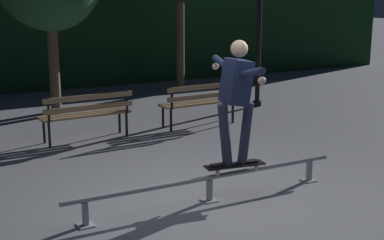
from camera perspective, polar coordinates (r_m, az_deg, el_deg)
The scene contains 7 objects.
ground_plane at distance 6.78m, azimuth 1.90°, elevation -8.57°, with size 90.00×90.00×0.00m, color slate.
hedge_backdrop at distance 15.37m, azimuth -16.34°, elevation 7.93°, with size 24.00×1.20×2.53m, color #193D1E.
grind_rail at distance 6.70m, azimuth 1.86°, elevation -6.50°, with size 3.73×0.18×0.33m.
skateboard at distance 6.83m, azimuth 4.55°, elevation -4.80°, with size 0.80×0.30×0.09m.
skateboarder at distance 6.61m, azimuth 4.71°, elevation 2.95°, with size 0.63×1.40×1.56m.
park_bench_left_center at distance 9.54m, azimuth -11.04°, elevation 0.94°, with size 1.62×0.49×0.88m.
park_bench_right_center at distance 10.41m, azimuth 0.94°, elevation 2.19°, with size 1.62×0.49×0.88m.
Camera 1 is at (-3.17, -5.45, 2.49)m, focal length 50.42 mm.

